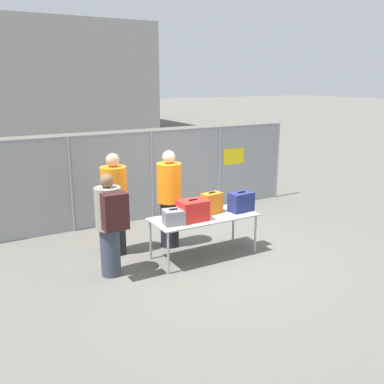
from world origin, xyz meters
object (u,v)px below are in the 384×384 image
Objects in this scene: inspection_table at (204,219)px; security_worker_near at (169,198)px; traveler_hooded at (110,222)px; suitcase_orange at (212,203)px; suitcase_red at (193,210)px; suitcase_navy at (241,202)px; security_worker_far at (115,203)px; suitcase_grey at (174,217)px; utility_trailer at (146,181)px.

security_worker_near is (-0.31, 0.75, 0.25)m from inspection_table.
traveler_hooded is 0.91× the size of security_worker_near.
security_worker_near is at bearing 128.07° from suitcase_orange.
inspection_table is 1.03× the size of security_worker_near.
suitcase_red is 0.54m from suitcase_orange.
suitcase_navy is 0.25× the size of security_worker_far.
security_worker_near reaches higher than suitcase_orange.
security_worker_near reaches higher than suitcase_red.
suitcase_red is 1.45m from security_worker_far.
suitcase_red is 1.21× the size of suitcase_orange.
security_worker_near is (1.41, 0.72, 0.02)m from traveler_hooded.
suitcase_orange is at bearing -0.17° from traveler_hooded.
suitcase_grey is 1.22m from security_worker_far.
suitcase_red reaches higher than suitcase_grey.
utility_trailer is (0.10, 4.56, -0.56)m from suitcase_navy.
suitcase_grey is at bearing -167.27° from suitcase_orange.
security_worker_far reaches higher than suitcase_orange.
traveler_hooded is 0.95m from security_worker_far.
traveler_hooded is (-1.05, 0.15, 0.05)m from suitcase_grey.
suitcase_red is at bearing -178.25° from suitcase_navy.
security_worker_far is at bearing 154.83° from suitcase_navy.
suitcase_grey is 0.91m from suitcase_orange.
suitcase_red reaches higher than inspection_table.
suitcase_navy is (1.42, 0.04, 0.05)m from suitcase_grey.
suitcase_navy is (0.75, -0.07, 0.23)m from inspection_table.
traveler_hooded is at bearing 172.03° from suitcase_grey.
security_worker_far is at bearing 152.07° from suitcase_orange.
suitcase_navy is 2.47m from traveler_hooded.
security_worker_far reaches higher than utility_trailer.
suitcase_red is 0.26× the size of security_worker_far.
suitcase_orange is 0.09× the size of utility_trailer.
inspection_table is 4.76× the size of suitcase_orange.
traveler_hooded is at bearing 177.55° from suitcase_navy.
security_worker_far reaches higher than suitcase_grey.
utility_trailer is at bearing -123.31° from security_worker_near.
suitcase_orange is (0.50, 0.19, 0.01)m from suitcase_red.
security_worker_far is at bearing -121.20° from utility_trailer.
suitcase_red is at bearing 1.51° from suitcase_grey.
suitcase_orange reaches higher than suitcase_red.
inspection_table is 4.58m from utility_trailer.
traveler_hooded reaches higher than suitcase_grey.
traveler_hooded is at bearing 10.93° from security_worker_near.
suitcase_orange is at bearing -98.13° from utility_trailer.
suitcase_red is (0.38, 0.01, 0.05)m from suitcase_grey.
inspection_table is at bearing 9.91° from suitcase_grey.
suitcase_orange is at bearing 20.91° from inspection_table.
suitcase_navy is 0.25× the size of security_worker_near.
security_worker_far reaches higher than suitcase_navy.
suitcase_navy is 1.34m from security_worker_near.
utility_trailer is (2.17, 3.59, -0.59)m from security_worker_far.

